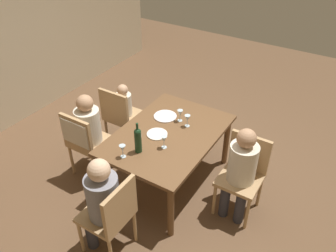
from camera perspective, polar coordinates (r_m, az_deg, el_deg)
ground_plane at (r=4.44m, az=0.00°, el=-8.78°), size 10.00×10.00×0.00m
rear_room_partition at (r=5.46m, az=-25.86°, el=13.31°), size 6.40×0.12×2.70m
dining_table at (r=4.01m, az=0.00°, el=-2.14°), size 1.51×1.06×0.73m
chair_left_end at (r=3.39m, az=-9.16°, el=-14.03°), size 0.44×0.44×0.92m
chair_near at (r=3.86m, az=12.31°, el=-7.06°), size 0.44×0.44×0.92m
chair_far_left at (r=4.24m, az=-13.88°, el=-1.91°), size 0.45×0.44×0.92m
chair_far_right at (r=4.69m, az=-7.83°, el=1.94°), size 0.44×0.44×0.92m
person_woman_host at (r=3.36m, az=-10.88°, el=-11.78°), size 0.31×0.36×1.14m
person_man_bearded at (r=3.70m, az=11.88°, el=-6.77°), size 0.34×0.30×1.12m
person_man_guest at (r=4.29m, az=-12.61°, el=-0.36°), size 0.34×0.30×1.11m
person_child_small at (r=4.74m, az=-7.02°, el=2.84°), size 0.25×0.22×0.94m
wine_bottle_tall_green at (r=3.62m, az=-4.96°, el=-2.21°), size 0.08×0.08×0.36m
wine_glass_near_left at (r=3.69m, az=-0.66°, el=-2.25°), size 0.07×0.07×0.15m
wine_glass_centre at (r=4.11m, az=2.00°, el=2.10°), size 0.07×0.07×0.15m
wine_glass_near_right at (r=3.60m, az=-7.48°, el=-3.72°), size 0.07×0.07×0.15m
wine_glass_far at (r=4.02m, az=3.21°, el=1.24°), size 0.07×0.07×0.15m
dinner_plate_host at (r=3.94m, az=-1.80°, el=-1.34°), size 0.24×0.24×0.01m
dinner_plate_guest_left at (r=4.24m, az=-0.46°, el=1.60°), size 0.28×0.28×0.01m
handbag at (r=5.21m, az=-4.49°, el=0.29°), size 0.12×0.28×0.22m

